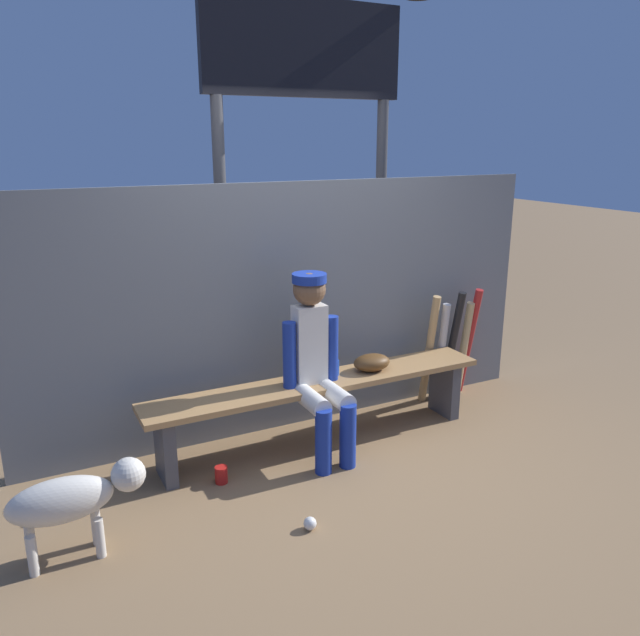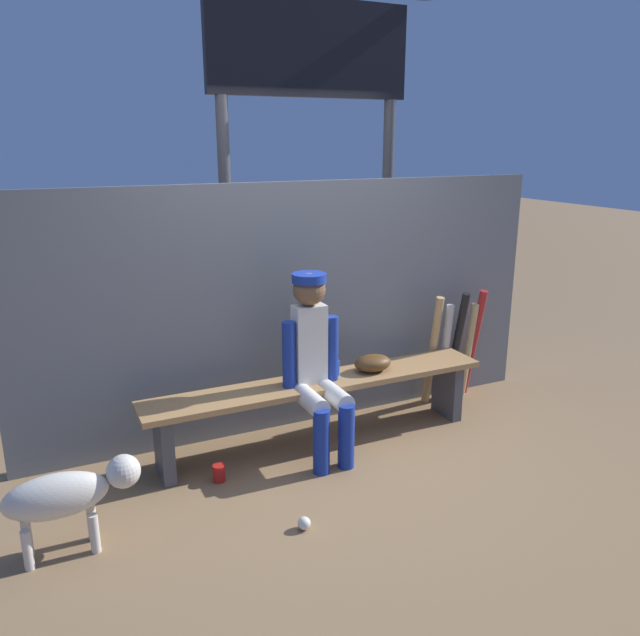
{
  "view_description": "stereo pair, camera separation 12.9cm",
  "coord_description": "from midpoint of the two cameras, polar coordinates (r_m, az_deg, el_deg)",
  "views": [
    {
      "loc": [
        -1.85,
        -3.62,
        2.1
      ],
      "look_at": [
        0.0,
        0.0,
        0.93
      ],
      "focal_mm": 35.15,
      "sensor_mm": 36.0,
      "label": 1
    },
    {
      "loc": [
        -1.74,
        -3.68,
        2.1
      ],
      "look_at": [
        0.0,
        0.0,
        0.93
      ],
      "focal_mm": 35.15,
      "sensor_mm": 36.0,
      "label": 2
    }
  ],
  "objects": [
    {
      "name": "scoreboard",
      "position": [
        5.55,
        0.51,
        18.97
      ],
      "size": [
        2.05,
        0.27,
        3.44
      ],
      "color": "#3F3F42",
      "rests_on": "ground_plane"
    },
    {
      "name": "player_seated",
      "position": [
        4.18,
        0.54,
        -3.82
      ],
      "size": [
        0.41,
        0.55,
        1.25
      ],
      "color": "silver",
      "rests_on": "ground_plane"
    },
    {
      "name": "bat_aluminum_red",
      "position": [
        5.36,
        14.44,
        -2.23
      ],
      "size": [
        0.09,
        0.23,
        0.93
      ],
      "primitive_type": "cylinder",
      "rotation": [
        0.17,
        0.0,
        0.11
      ],
      "color": "#B22323",
      "rests_on": "ground_plane"
    },
    {
      "name": "bat_wood_tan",
      "position": [
        5.11,
        10.92,
        -2.97
      ],
      "size": [
        0.07,
        0.2,
        0.92
      ],
      "primitive_type": "cylinder",
      "rotation": [
        0.14,
        0.0,
        0.03
      ],
      "color": "tan",
      "rests_on": "ground_plane"
    },
    {
      "name": "cup_on_ground",
      "position": [
        4.13,
        -8.26,
        -13.81
      ],
      "size": [
        0.08,
        0.08,
        0.11
      ],
      "primitive_type": "cylinder",
      "color": "red",
      "rests_on": "ground_plane"
    },
    {
      "name": "dog",
      "position": [
        3.57,
        -20.99,
        -14.77
      ],
      "size": [
        0.84,
        0.2,
        0.49
      ],
      "color": "beige",
      "rests_on": "ground_plane"
    },
    {
      "name": "bat_wood_natural",
      "position": [
        5.35,
        14.0,
        -2.84
      ],
      "size": [
        0.08,
        0.19,
        0.82
      ],
      "primitive_type": "cylinder",
      "rotation": [
        0.15,
        0.0,
        -0.09
      ],
      "color": "tan",
      "rests_on": "ground_plane"
    },
    {
      "name": "cup_on_bench",
      "position": [
        4.45,
        2.12,
        -4.55
      ],
      "size": [
        0.08,
        0.08,
        0.11
      ],
      "primitive_type": "cylinder",
      "color": "#1E47AD",
      "rests_on": "dugout_bench"
    },
    {
      "name": "bat_aluminum_silver",
      "position": [
        5.18,
        11.97,
        -3.21
      ],
      "size": [
        0.09,
        0.18,
        0.85
      ],
      "primitive_type": "cylinder",
      "rotation": [
        0.13,
        0.0,
        -0.15
      ],
      "color": "#B7B7BC",
      "rests_on": "ground_plane"
    },
    {
      "name": "chainlink_fence",
      "position": [
        4.58,
        -1.28,
        0.95
      ],
      "size": [
        4.05,
        0.03,
        1.82
      ],
      "primitive_type": "cube",
      "color": "slate",
      "rests_on": "ground_plane"
    },
    {
      "name": "ground_plane",
      "position": [
        4.58,
        0.82,
        -11.27
      ],
      "size": [
        30.0,
        30.0,
        0.0
      ],
      "primitive_type": "plane",
      "color": "olive"
    },
    {
      "name": "bat_aluminum_black",
      "position": [
        5.23,
        12.97,
        -2.57
      ],
      "size": [
        0.08,
        0.23,
        0.94
      ],
      "primitive_type": "cylinder",
      "rotation": [
        0.18,
        0.0,
        0.09
      ],
      "color": "black",
      "rests_on": "ground_plane"
    },
    {
      "name": "dugout_bench",
      "position": [
        4.42,
        0.84,
        -6.96
      ],
      "size": [
        2.5,
        0.36,
        0.48
      ],
      "color": "#AD7F4C",
      "rests_on": "ground_plane"
    },
    {
      "name": "baseball_glove",
      "position": [
        4.55,
        5.63,
        -4.11
      ],
      "size": [
        0.28,
        0.2,
        0.12
      ],
      "primitive_type": "ellipsoid",
      "color": "#593819",
      "rests_on": "dugout_bench"
    },
    {
      "name": "baseball",
      "position": [
        3.67,
        -0.4,
        -18.19
      ],
      "size": [
        0.07,
        0.07,
        0.07
      ],
      "primitive_type": "sphere",
      "color": "white",
      "rests_on": "ground_plane"
    }
  ]
}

